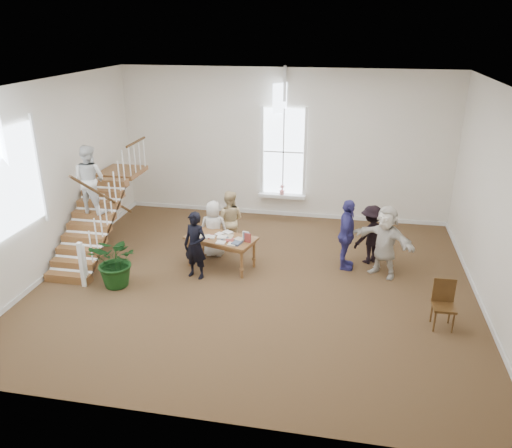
% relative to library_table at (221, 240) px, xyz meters
% --- Properties ---
extents(ground, '(10.00, 10.00, 0.00)m').
position_rel_library_table_xyz_m(ground, '(0.99, -0.62, -0.71)').
color(ground, '#4C341E').
rests_on(ground, ground).
extents(room_shell, '(10.49, 10.00, 10.00)m').
position_rel_library_table_xyz_m(room_shell, '(0.99, 3.77, -0.31)').
color(room_shell, silver).
rests_on(room_shell, ground).
extents(staircase, '(1.10, 4.10, 2.92)m').
position_rel_library_table_xyz_m(staircase, '(-3.36, 0.12, 0.91)').
color(staircase, brown).
rests_on(staircase, ground).
extents(library_table, '(1.86, 1.28, 0.86)m').
position_rel_library_table_xyz_m(library_table, '(0.00, 0.00, 0.00)').
color(library_table, brown).
rests_on(library_table, ground).
extents(police_officer, '(0.69, 0.55, 1.64)m').
position_rel_library_table_xyz_m(police_officer, '(-0.46, -0.64, 0.11)').
color(police_officer, black).
rests_on(police_officer, ground).
extents(elderly_woman, '(0.76, 0.52, 1.49)m').
position_rel_library_table_xyz_m(elderly_woman, '(-0.36, 0.61, 0.04)').
color(elderly_woman, silver).
rests_on(elderly_woman, ground).
extents(person_yellow, '(0.79, 0.62, 1.62)m').
position_rel_library_table_xyz_m(person_yellow, '(-0.06, 1.11, 0.10)').
color(person_yellow, '#D8BC87').
rests_on(person_yellow, ground).
extents(woman_cluster_a, '(0.48, 1.06, 1.78)m').
position_rel_library_table_xyz_m(woman_cluster_a, '(3.02, 0.50, 0.18)').
color(woman_cluster_a, navy).
rests_on(woman_cluster_a, ground).
extents(woman_cluster_b, '(1.10, 1.08, 1.52)m').
position_rel_library_table_xyz_m(woman_cluster_b, '(3.62, 0.95, 0.05)').
color(woman_cluster_b, black).
rests_on(woman_cluster_b, ground).
extents(woman_cluster_c, '(1.66, 1.31, 1.76)m').
position_rel_library_table_xyz_m(woman_cluster_c, '(3.92, 0.30, 0.17)').
color(woman_cluster_c, silver).
rests_on(woman_cluster_c, ground).
extents(floor_plant, '(1.27, 1.15, 1.26)m').
position_rel_library_table_xyz_m(floor_plant, '(-2.10, -1.40, -0.08)').
color(floor_plant, '#113712').
rests_on(floor_plant, ground).
extents(side_chair, '(0.45, 0.45, 1.00)m').
position_rel_library_table_xyz_m(side_chair, '(4.98, -1.71, -0.15)').
color(side_chair, '#3B2310').
rests_on(side_chair, ground).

